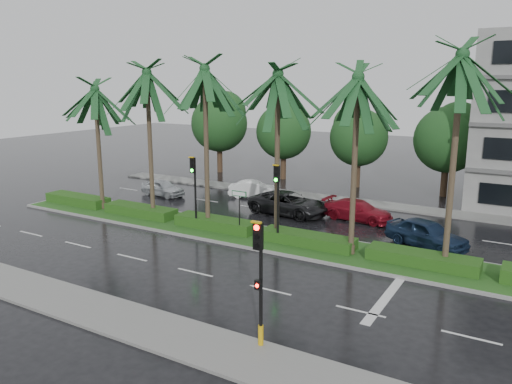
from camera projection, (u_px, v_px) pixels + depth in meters
The scene contains 17 objects.
ground at pixel (250, 243), 27.50m from camera, with size 120.00×120.00×0.00m, color black.
near_sidewalk at pixel (112, 315), 18.90m from camera, with size 40.00×2.40×0.12m, color slate.
far_sidewalk at pixel (332, 199), 37.60m from camera, with size 40.00×2.00×0.12m, color slate.
median at pixel (259, 237), 28.33m from camera, with size 36.00×4.00×0.15m.
hedge at pixel (259, 231), 28.25m from camera, with size 35.20×1.40×0.60m.
lane_markings at pixel (296, 255), 25.64m from camera, with size 34.00×13.06×0.01m.
palm_row at pixel (240, 86), 27.14m from camera, with size 26.30×4.20×10.52m.
signal_near at pixel (259, 279), 16.09m from camera, with size 0.34×0.45×4.36m.
signal_median_left at pixel (194, 182), 29.08m from camera, with size 0.34×0.42×4.36m.
signal_median_right at pixel (277, 192), 26.37m from camera, with size 0.34×0.42×4.36m.
street_sign at pixel (239, 202), 27.94m from camera, with size 0.95×0.09×2.60m.
bg_trees at pixel (353, 130), 41.57m from camera, with size 33.26×5.44×7.86m.
car_silver at pixel (163, 188), 38.79m from camera, with size 3.77×1.52×1.28m, color silver.
car_white at pixel (254, 189), 38.28m from camera, with size 3.88×1.35×1.28m, color white.
car_darkgrey at pixel (288, 203), 33.32m from camera, with size 5.44×2.51×1.51m, color black.
car_red at pixel (358, 210), 31.93m from camera, with size 4.51×1.83×1.31m, color maroon.
car_blue at pixel (427, 234), 26.70m from camera, with size 4.48×1.80×1.53m, color #182A49.
Camera 1 is at (13.53, -22.48, 8.73)m, focal length 35.00 mm.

